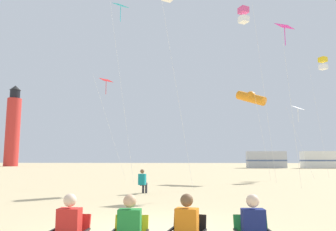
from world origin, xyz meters
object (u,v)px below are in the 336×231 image
object	(u,v)px
kite_box_gold	(323,64)
kite_box_rainbow	(244,15)
spectator_black_chair	(186,231)
kite_flyer_standing	(143,181)
kite_diamond_white	(298,110)
kite_diamond_magenta	(285,32)
kite_diamond_scarlet	(106,84)
rv_van_white	(322,160)
kite_tube_orange	(251,98)
kite_diamond_cyan	(121,13)
spectator_red_chair	(67,231)
rv_van_silver	(266,160)
lighthouse_distant	(13,128)

from	to	relation	value
kite_box_gold	kite_box_rainbow	size ratio (longest dim) A/B	0.87
spectator_black_chair	kite_flyer_standing	xyz separation A→B (m)	(-2.03, 10.72, 0.00)
kite_flyer_standing	kite_box_gold	size ratio (longest dim) A/B	0.11
kite_diamond_white	kite_box_rainbow	xyz separation A→B (m)	(-5.46, -5.59, 6.14)
kite_flyer_standing	kite_diamond_magenta	distance (m)	12.18
kite_diamond_white	kite_box_gold	bearing A→B (deg)	26.70
spectator_black_chair	kite_diamond_scarlet	bearing A→B (deg)	120.65
kite_box_rainbow	kite_diamond_magenta	bearing A→B (deg)	-63.85
kite_diamond_scarlet	rv_van_white	size ratio (longest dim) A/B	1.28
kite_tube_orange	kite_diamond_cyan	world-z (taller)	kite_diamond_cyan
spectator_red_chair	rv_van_silver	bearing A→B (deg)	75.05
spectator_black_chair	kite_flyer_standing	size ratio (longest dim) A/B	1.00
kite_box_gold	lighthouse_distant	bearing A→B (deg)	144.01
kite_flyer_standing	spectator_red_chair	bearing A→B (deg)	105.57
spectator_red_chair	kite_box_rainbow	bearing A→B (deg)	72.71
kite_flyer_standing	lighthouse_distant	size ratio (longest dim) A/B	0.07
kite_diamond_cyan	kite_box_rainbow	bearing A→B (deg)	6.70
spectator_black_chair	rv_van_white	xyz separation A→B (m)	(22.84, 50.19, 0.78)
spectator_red_chair	lighthouse_distant	world-z (taller)	lighthouse_distant
kite_box_gold	kite_box_rainbow	world-z (taller)	kite_box_rainbow
rv_van_silver	kite_flyer_standing	bearing A→B (deg)	-108.81
kite_flyer_standing	kite_diamond_scarlet	size ratio (longest dim) A/B	0.14
kite_diamond_scarlet	rv_van_white	xyz separation A→B (m)	(29.24, 29.59, -6.38)
lighthouse_distant	spectator_black_chair	bearing A→B (deg)	-59.23
kite_diamond_scarlet	kite_tube_orange	xyz separation A→B (m)	(11.59, -0.74, -1.41)
spectator_red_chair	rv_van_silver	xyz separation A→B (m)	(15.66, 50.98, 0.78)
spectator_red_chair	kite_box_rainbow	size ratio (longest dim) A/B	0.09
spectator_red_chair	rv_van_white	xyz separation A→B (m)	(24.63, 50.28, 0.78)
rv_van_white	kite_flyer_standing	bearing A→B (deg)	-123.50
kite_box_gold	kite_diamond_cyan	xyz separation A→B (m)	(-17.26, -8.15, 1.48)
kite_flyer_standing	kite_diamond_magenta	bearing A→B (deg)	-145.04
spectator_red_chair	kite_flyer_standing	distance (m)	10.81
kite_diamond_white	kite_diamond_cyan	bearing A→B (deg)	-155.05
kite_diamond_magenta	kite_diamond_cyan	world-z (taller)	kite_diamond_cyan
spectator_red_chair	rv_van_white	bearing A→B (deg)	66.03
kite_diamond_magenta	kite_box_rainbow	xyz separation A→B (m)	(-1.73, 3.53, 2.76)
kite_box_rainbow	rv_van_white	xyz separation A→B (m)	(18.50, 32.89, -10.55)
kite_diamond_white	kite_flyer_standing	bearing A→B (deg)	-134.17
kite_diamond_white	rv_van_silver	distance (m)	28.62
kite_box_gold	lighthouse_distant	world-z (taller)	lighthouse_distant
kite_box_rainbow	kite_diamond_scarlet	bearing A→B (deg)	162.95
spectator_red_chair	kite_diamond_scarlet	bearing A→B (deg)	104.69
kite_diamond_magenta	kite_box_rainbow	world-z (taller)	kite_box_rainbow
kite_flyer_standing	rv_van_white	bearing A→B (deg)	-107.91
kite_diamond_magenta	kite_diamond_cyan	size ratio (longest dim) A/B	0.77
kite_tube_orange	rv_van_silver	distance (m)	32.59
kite_diamond_scarlet	rv_van_white	world-z (taller)	kite_diamond_scarlet
spectator_black_chair	kite_box_rainbow	world-z (taller)	kite_box_rainbow
kite_flyer_standing	kite_diamond_cyan	world-z (taller)	kite_diamond_cyan
kite_diamond_white	lighthouse_distant	size ratio (longest dim) A/B	0.37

